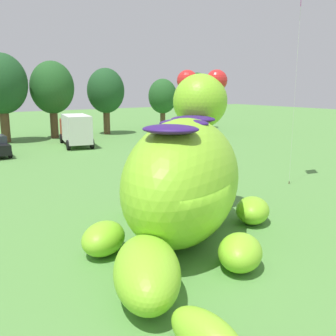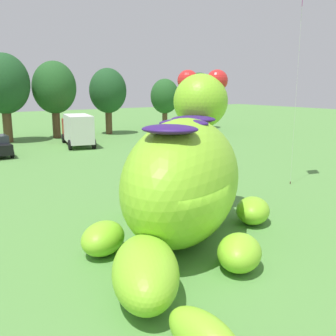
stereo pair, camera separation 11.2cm
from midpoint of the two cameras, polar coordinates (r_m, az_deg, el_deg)
name	(u,v)px [view 2 (the right image)]	position (r m, az deg, el deg)	size (l,w,h in m)	color
ground_plane	(192,262)	(13.10, 3.75, -13.50)	(160.00, 160.00, 0.00)	#568E42
giant_inflatable_creature	(184,177)	(14.43, 2.51, -1.38)	(9.52, 11.17, 6.29)	#8CD12D
box_truck	(77,129)	(38.15, -12.94, 5.55)	(3.49, 6.69, 2.95)	#B2231E
tree_centre	(4,84)	(42.64, -22.61, 11.14)	(4.93, 4.93, 8.75)	brown
tree_centre_right	(54,88)	(44.30, -16.10, 11.08)	(4.60, 4.60, 8.17)	brown
tree_mid_right	(108,91)	(46.72, -8.64, 10.96)	(4.27, 4.27, 7.59)	brown
tree_right	(165,97)	(50.78, -0.40, 10.32)	(3.64, 3.64, 6.46)	brown
tree_far_right	(199,92)	(52.63, 4.56, 10.91)	(4.09, 4.09, 7.26)	brown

